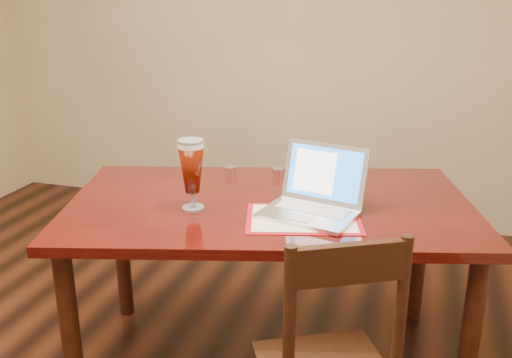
% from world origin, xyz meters
% --- Properties ---
extents(dining_table, '(1.91, 1.39, 1.10)m').
position_xyz_m(dining_table, '(0.50, 0.63, 0.72)').
color(dining_table, '#470C09').
rests_on(dining_table, ground).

